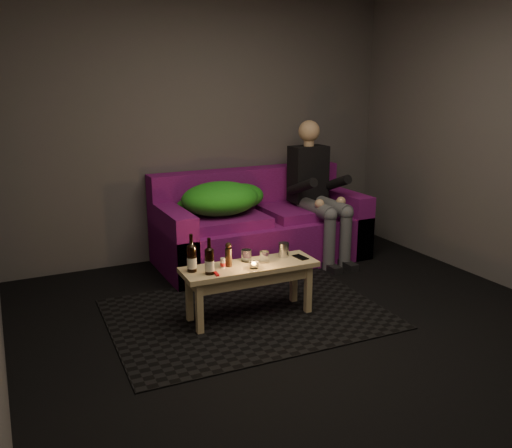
# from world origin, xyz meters

# --- Properties ---
(floor) EXTENTS (4.50, 4.50, 0.00)m
(floor) POSITION_xyz_m (0.00, 0.00, 0.00)
(floor) COLOR black
(floor) RESTS_ON ground
(room) EXTENTS (4.50, 4.50, 4.50)m
(room) POSITION_xyz_m (0.00, 0.47, 1.64)
(room) COLOR silver
(room) RESTS_ON ground
(rug) EXTENTS (2.11, 1.56, 0.01)m
(rug) POSITION_xyz_m (-0.29, 0.66, 0.00)
(rug) COLOR black
(rug) RESTS_ON floor
(sofa) EXTENTS (2.05, 0.92, 0.88)m
(sofa) POSITION_xyz_m (0.40, 1.82, 0.32)
(sofa) COLOR #6F0E59
(sofa) RESTS_ON floor
(green_blanket) EXTENTS (0.90, 0.62, 0.31)m
(green_blanket) POSITION_xyz_m (-0.00, 1.81, 0.66)
(green_blanket) COLOR green
(green_blanket) RESTS_ON sofa
(person) EXTENTS (0.37, 0.85, 1.37)m
(person) POSITION_xyz_m (0.95, 1.65, 0.71)
(person) COLOR black
(person) RESTS_ON sofa
(coffee_table) EXTENTS (1.04, 0.36, 0.42)m
(coffee_table) POSITION_xyz_m (-0.29, 0.61, 0.35)
(coffee_table) COLOR #E8C688
(coffee_table) RESTS_ON rug
(beer_bottle_a) EXTENTS (0.07, 0.07, 0.28)m
(beer_bottle_a) POSITION_xyz_m (-0.73, 0.66, 0.52)
(beer_bottle_a) COLOR black
(beer_bottle_a) RESTS_ON coffee_table
(beer_bottle_b) EXTENTS (0.07, 0.07, 0.27)m
(beer_bottle_b) POSITION_xyz_m (-0.63, 0.56, 0.52)
(beer_bottle_b) COLOR black
(beer_bottle_b) RESTS_ON coffee_table
(salt_shaker) EXTENTS (0.04, 0.04, 0.08)m
(salt_shaker) POSITION_xyz_m (-0.50, 0.64, 0.46)
(salt_shaker) COLOR silver
(salt_shaker) RESTS_ON coffee_table
(pepper_mill) EXTENTS (0.05, 0.05, 0.14)m
(pepper_mill) POSITION_xyz_m (-0.44, 0.65, 0.49)
(pepper_mill) COLOR black
(pepper_mill) RESTS_ON coffee_table
(tumbler_back) EXTENTS (0.09, 0.09, 0.09)m
(tumbler_back) POSITION_xyz_m (-0.28, 0.70, 0.47)
(tumbler_back) COLOR white
(tumbler_back) RESTS_ON coffee_table
(tealight) EXTENTS (0.06, 0.06, 0.05)m
(tealight) POSITION_xyz_m (-0.29, 0.53, 0.45)
(tealight) COLOR white
(tealight) RESTS_ON coffee_table
(tumbler_front) EXTENTS (0.09, 0.09, 0.09)m
(tumbler_front) POSITION_xyz_m (-0.17, 0.61, 0.47)
(tumbler_front) COLOR white
(tumbler_front) RESTS_ON coffee_table
(steel_cup) EXTENTS (0.09, 0.09, 0.11)m
(steel_cup) POSITION_xyz_m (0.03, 0.67, 0.48)
(steel_cup) COLOR #B5B7BD
(steel_cup) RESTS_ON coffee_table
(smartphone) EXTENTS (0.08, 0.14, 0.01)m
(smartphone) POSITION_xyz_m (0.13, 0.59, 0.43)
(smartphone) COLOR black
(smartphone) RESTS_ON coffee_table
(red_lighter) EXTENTS (0.03, 0.08, 0.01)m
(red_lighter) POSITION_xyz_m (-0.59, 0.52, 0.43)
(red_lighter) COLOR red
(red_lighter) RESTS_ON coffee_table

